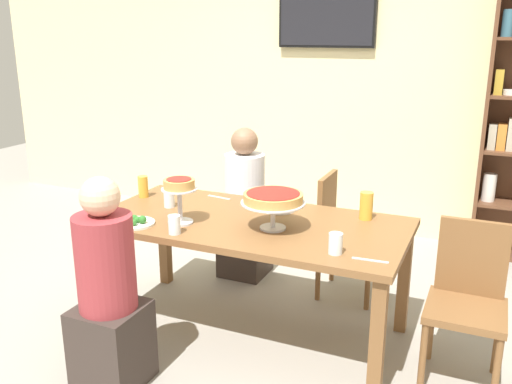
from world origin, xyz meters
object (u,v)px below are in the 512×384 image
Objects in this scene: television at (327,17)px; beer_glass_amber_short at (366,206)px; deep_dish_pizza_stand at (273,200)px; salad_plate_far_diner at (136,222)px; chair_head_east at (468,295)px; cutlery_fork_near at (370,260)px; beer_glass_amber_tall at (143,187)px; salad_plate_near_diner at (279,207)px; water_glass_clear_spare at (174,225)px; personal_pizza_stand at (179,190)px; water_glass_clear_far at (336,243)px; diner_near_left at (108,300)px; dining_table at (249,233)px; chair_far_right at (341,229)px; water_glass_clear_near at (169,198)px; diner_far_left at (245,213)px; cutlery_knife_near at (219,197)px.

television reaches higher than beer_glass_amber_short.
salad_plate_far_diner is at bearing -161.19° from deep_dish_pizza_stand.
chair_head_east is 0.63m from cutlery_fork_near.
television is at bearing 71.37° from beer_glass_amber_tall.
salad_plate_near_diner reaches higher than salad_plate_far_diner.
chair_head_east is at bearing 14.76° from water_glass_clear_spare.
personal_pizza_stand reaches higher than water_glass_clear_far.
television is 0.77× the size of diner_near_left.
television is 2.28m from beer_glass_amber_short.
beer_glass_amber_tall is at bearing -173.39° from salad_plate_near_diner.
salad_plate_far_diner is (-0.22, -0.13, -0.19)m from personal_pizza_stand.
water_glass_clear_far is (1.19, 0.05, 0.04)m from salad_plate_far_diner.
television is at bearing 86.26° from personal_pizza_stand.
beer_glass_amber_short is 0.59m from water_glass_clear_far.
water_glass_clear_spare is at bearing 14.76° from chair_head_east.
beer_glass_amber_tall is at bearing 23.91° from diner_near_left.
salad_plate_far_diner is 1.37× the size of beer_glass_amber_short.
salad_plate_near_diner is at bearing -81.20° from television.
dining_table is 5.07× the size of deep_dish_pizza_stand.
chair_far_right reaches higher than water_glass_clear_near.
television is 2.78m from water_glass_clear_far.
diner_far_left is at bearing -24.40° from chair_head_east.
cutlery_knife_near reaches higher than dining_table.
deep_dish_pizza_stand is at bearing -80.03° from television.
salad_plate_far_diner is at bearing -9.29° from diner_far_left.
diner_far_left is at bearing 53.36° from beer_glass_amber_tall.
chair_head_east is 7.68× the size of water_glass_clear_near.
water_glass_clear_far is (0.81, -2.40, -1.16)m from television.
beer_glass_amber_tall is (-0.41, 0.93, 0.32)m from diner_near_left.
salad_plate_far_diner is (-0.57, -0.34, 0.10)m from dining_table.
cutlery_knife_near is at bearing 93.09° from personal_pizza_stand.
diner_near_left is 5.39× the size of salad_plate_near_diner.
water_glass_clear_near is (-0.58, 0.03, 0.14)m from dining_table.
personal_pizza_stand is at bearing -149.75° from dining_table.
deep_dish_pizza_stand is at bearing -139.37° from beer_glass_amber_short.
salad_plate_far_diner is at bearing 177.91° from cutlery_fork_near.
chair_far_right is 0.95m from deep_dish_pizza_stand.
diner_far_left is 3.13× the size of deep_dish_pizza_stand.
beer_glass_amber_short reaches higher than dining_table.
diner_near_left is at bearing -162.49° from cutlery_fork_near.
cutlery_fork_near is at bearing 159.08° from cutlery_knife_near.
water_glass_clear_far is at bearing 43.22° from diner_far_left.
diner_far_left is at bearing 95.12° from water_glass_clear_spare.
chair_far_right reaches higher than cutlery_fork_near.
beer_glass_amber_short reaches higher than water_glass_clear_far.
water_glass_clear_near reaches higher than water_glass_clear_far.
salad_plate_far_diner is 1.27× the size of cutlery_fork_near.
deep_dish_pizza_stand is 0.60m from beer_glass_amber_short.
deep_dish_pizza_stand is 2.04× the size of cutlery_fork_near.
chair_head_east is (1.64, -0.75, -0.01)m from diner_far_left.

